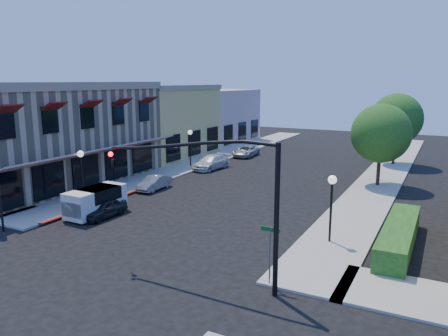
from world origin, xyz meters
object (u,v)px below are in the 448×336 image
at_px(lamppost_left_near, 81,163).
at_px(parked_car_d, 246,151).
at_px(street_tree_a, 381,133).
at_px(lamppost_right_far, 379,148).
at_px(lamppost_right_near, 332,192).
at_px(parked_car_a, 104,209).
at_px(signal_mast_arm, 226,187).
at_px(street_name_sign, 270,246).
at_px(parked_car_c, 211,162).
at_px(lamppost_left_far, 190,139).
at_px(white_van, 95,200).
at_px(street_tree_b, 396,119).
at_px(parked_car_b, 154,183).

bearing_deg(lamppost_left_near, parked_car_d, 84.00).
relative_size(street_tree_a, lamppost_right_far, 1.82).
relative_size(lamppost_right_far, parked_car_d, 0.84).
relative_size(lamppost_right_near, parked_car_a, 1.11).
bearing_deg(signal_mast_arm, street_name_sign, 23.20).
distance_m(lamppost_right_near, parked_car_c, 20.34).
distance_m(street_name_sign, lamppost_left_far, 25.48).
bearing_deg(lamppost_left_far, parked_car_a, -76.98).
xyz_separation_m(parked_car_c, parked_car_d, (0.00, 7.98, -0.05)).
height_order(parked_car_a, parked_car_c, parked_car_c).
xyz_separation_m(lamppost_right_near, parked_car_c, (-14.70, 13.90, -2.09)).
xyz_separation_m(street_tree_a, street_name_sign, (-1.30, -19.80, -2.50)).
relative_size(signal_mast_arm, white_van, 2.04).
xyz_separation_m(street_tree_b, street_name_sign, (-1.30, -29.80, -2.85)).
bearing_deg(white_van, street_name_sign, -16.43).
distance_m(street_tree_b, parked_car_d, 15.66).
relative_size(lamppost_left_far, parked_car_a, 1.11).
distance_m(lamppost_left_far, lamppost_right_near, 22.02).
bearing_deg(parked_car_a, parked_car_d, 94.35).
relative_size(street_name_sign, parked_car_b, 0.76).
height_order(street_name_sign, lamppost_left_far, lamppost_left_far).
height_order(street_name_sign, lamppost_right_far, lamppost_right_far).
xyz_separation_m(white_van, parked_car_b, (-0.70, 6.97, -0.45)).
bearing_deg(street_tree_b, street_name_sign, -92.50).
relative_size(street_name_sign, parked_car_c, 0.57).
bearing_deg(parked_car_a, street_tree_b, 63.38).
height_order(street_tree_a, white_van, street_tree_a).
relative_size(parked_car_a, parked_car_b, 0.98).
bearing_deg(lamppost_right_far, street_tree_b, 87.85).
bearing_deg(street_tree_a, signal_mast_arm, -98.17).
height_order(parked_car_c, parked_car_d, parked_car_c).
relative_size(lamppost_left_near, parked_car_d, 0.84).
bearing_deg(lamppost_left_far, street_tree_a, 0.00).
height_order(street_tree_b, parked_car_d, street_tree_b).
bearing_deg(parked_car_a, white_van, 178.23).
xyz_separation_m(lamppost_left_near, lamppost_left_far, (0.00, 14.00, 0.00)).
bearing_deg(lamppost_right_far, lamppost_right_near, -90.00).
distance_m(lamppost_left_far, parked_car_a, 16.57).
relative_size(lamppost_left_far, lamppost_right_near, 1.00).
height_order(lamppost_right_near, parked_car_a, lamppost_right_near).
height_order(lamppost_right_near, parked_car_c, lamppost_right_near).
xyz_separation_m(lamppost_left_near, white_van, (3.00, -1.97, -1.74)).
relative_size(street_tree_a, street_tree_b, 0.92).
bearing_deg(lamppost_left_near, street_name_sign, -19.93).
bearing_deg(street_tree_a, street_tree_b, 90.00).
bearing_deg(parked_car_a, signal_mast_arm, -21.92).
bearing_deg(signal_mast_arm, parked_car_d, 113.02).
bearing_deg(lamppost_right_near, street_name_sign, -99.78).
relative_size(signal_mast_arm, parked_car_a, 2.50).
distance_m(street_tree_b, lamppost_right_near, 24.07).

